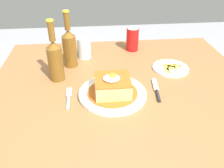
% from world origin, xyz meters
% --- Properties ---
extents(dining_table, '(1.13, 0.99, 0.76)m').
position_xyz_m(dining_table, '(0.00, 0.00, 0.65)').
color(dining_table, olive).
rests_on(dining_table, ground_plane).
extents(main_plate, '(0.27, 0.27, 0.02)m').
position_xyz_m(main_plate, '(-0.05, -0.06, 0.77)').
color(main_plate, white).
rests_on(main_plate, dining_table).
extents(sandwich_meal, '(0.20, 0.20, 0.09)m').
position_xyz_m(sandwich_meal, '(-0.05, -0.06, 0.80)').
color(sandwich_meal, '#B75B1E').
rests_on(sandwich_meal, main_plate).
extents(fork, '(0.02, 0.14, 0.01)m').
position_xyz_m(fork, '(-0.22, -0.08, 0.77)').
color(fork, silver).
rests_on(fork, dining_table).
extents(knife, '(0.03, 0.17, 0.01)m').
position_xyz_m(knife, '(0.13, -0.07, 0.77)').
color(knife, '#262628').
rests_on(knife, dining_table).
extents(soda_can, '(0.07, 0.07, 0.12)m').
position_xyz_m(soda_can, '(0.10, 0.36, 0.82)').
color(soda_can, red).
rests_on(soda_can, dining_table).
extents(beer_bottle_amber, '(0.06, 0.06, 0.27)m').
position_xyz_m(beer_bottle_amber, '(-0.28, 0.09, 0.86)').
color(beer_bottle_amber, brown).
rests_on(beer_bottle_amber, dining_table).
extents(beer_bottle_amber_far, '(0.06, 0.06, 0.27)m').
position_xyz_m(beer_bottle_amber_far, '(-0.23, 0.21, 0.86)').
color(beer_bottle_amber_far, brown).
rests_on(beer_bottle_amber_far, dining_table).
extents(drinking_glass, '(0.07, 0.07, 0.10)m').
position_xyz_m(drinking_glass, '(-0.16, 0.29, 0.81)').
color(drinking_glass, silver).
rests_on(drinking_glass, dining_table).
extents(side_plate_fries, '(0.17, 0.17, 0.02)m').
position_xyz_m(side_plate_fries, '(0.24, 0.12, 0.77)').
color(side_plate_fries, white).
rests_on(side_plate_fries, dining_table).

